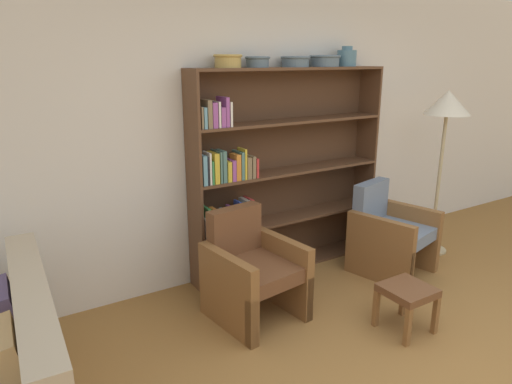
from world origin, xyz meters
TOP-DOWN VIEW (x-y plane):
  - wall_back at (0.00, 2.53)m, footprint 12.00×0.06m
  - bookshelf at (-0.07, 2.36)m, footprint 2.04×0.30m
  - bowl_copper at (-0.53, 2.34)m, footprint 0.25×0.25m
  - bowl_terracotta at (-0.24, 2.34)m, footprint 0.22×0.22m
  - bowl_cream at (0.17, 2.34)m, footprint 0.27×0.27m
  - bowl_sage at (0.51, 2.34)m, footprint 0.30×0.30m
  - vase_tall at (0.79, 2.34)m, footprint 0.19×0.19m
  - armchair_leather at (-0.68, 1.72)m, footprint 0.72×0.76m
  - armchair_cushioned at (0.91, 1.72)m, footprint 0.79×0.82m
  - floor_lamp at (1.69, 1.80)m, footprint 0.46×0.46m
  - footstool at (0.22, 0.90)m, footprint 0.35×0.35m

SIDE VIEW (x-z plane):
  - footstool at x=0.22m, z-range 0.12..0.48m
  - armchair_leather at x=-0.68m, z-range -0.04..0.83m
  - armchair_cushioned at x=0.91m, z-range -0.04..0.83m
  - bookshelf at x=-0.07m, z-range -0.03..1.93m
  - wall_back at x=0.00m, z-range 0.00..2.75m
  - floor_lamp at x=1.69m, z-range 0.66..2.39m
  - bowl_terracotta at x=-0.24m, z-range 1.97..2.06m
  - bowl_cream at x=0.17m, z-range 1.97..2.06m
  - bowl_sage at x=0.51m, z-range 1.97..2.07m
  - bowl_copper at x=-0.53m, z-range 1.97..2.08m
  - vase_tall at x=0.79m, z-range 1.95..2.14m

